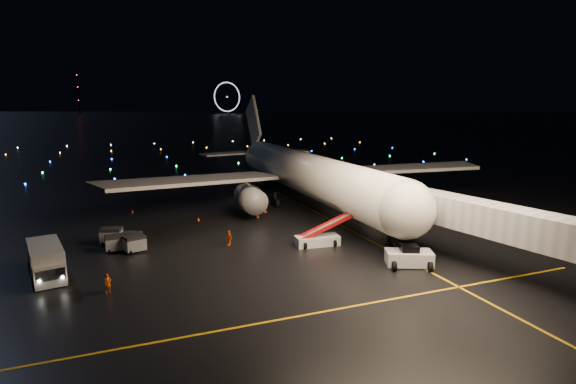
# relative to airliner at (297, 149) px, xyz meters

# --- Properties ---
(ground) EXTENTS (2000.00, 2000.00, 0.00)m
(ground) POSITION_rel_airliner_xyz_m (-11.96, 273.02, -8.74)
(ground) COLOR black
(ground) RESTS_ON ground
(lane_centre) EXTENTS (0.25, 80.00, 0.02)m
(lane_centre) POSITION_rel_airliner_xyz_m (0.04, -11.98, -8.73)
(lane_centre) COLOR #D49F07
(lane_centre) RESTS_ON ground
(lane_cross) EXTENTS (60.00, 0.25, 0.02)m
(lane_cross) POSITION_rel_airliner_xyz_m (-16.96, -36.98, -8.73)
(lane_cross) COLOR #D49F07
(lane_cross) RESTS_ON ground
(airliner) EXTENTS (62.43, 59.38, 17.48)m
(airliner) POSITION_rel_airliner_xyz_m (0.00, 0.00, 0.00)
(airliner) COLOR silver
(airliner) RESTS_ON ground
(pushback_tug) EXTENTS (5.03, 3.96, 2.13)m
(pushback_tug) POSITION_rel_airliner_xyz_m (-0.80, -30.90, -7.68)
(pushback_tug) COLOR silver
(pushback_tug) RESTS_ON ground
(belt_loader) EXTENTS (7.38, 2.70, 3.50)m
(belt_loader) POSITION_rel_airliner_xyz_m (-6.49, -21.69, -6.99)
(belt_loader) COLOR silver
(belt_loader) RESTS_ON ground
(service_truck) EXTENTS (4.31, 8.80, 3.11)m
(service_truck) POSITION_rel_airliner_xyz_m (-33.82, -21.00, -7.19)
(service_truck) COLOR silver
(service_truck) RESTS_ON ground
(crew_a) EXTENTS (0.73, 0.68, 1.69)m
(crew_a) POSITION_rel_airliner_xyz_m (-28.51, -27.11, -7.90)
(crew_a) COLOR #F5520B
(crew_a) RESTS_ON ground
(crew_c) EXTENTS (0.75, 1.11, 1.75)m
(crew_c) POSITION_rel_airliner_xyz_m (-15.80, -18.02, -7.87)
(crew_c) COLOR #F5520B
(crew_c) RESTS_ON ground
(safety_cone_0) EXTENTS (0.49, 0.49, 0.55)m
(safety_cone_0) POSITION_rel_airliner_xyz_m (-8.98, -7.13, -8.47)
(safety_cone_0) COLOR #F54411
(safety_cone_0) RESTS_ON ground
(safety_cone_1) EXTENTS (0.46, 0.46, 0.49)m
(safety_cone_1) POSITION_rel_airliner_xyz_m (-6.91, -4.40, -8.50)
(safety_cone_1) COLOR #F54411
(safety_cone_1) RESTS_ON ground
(safety_cone_2) EXTENTS (0.41, 0.41, 0.46)m
(safety_cone_2) POSITION_rel_airliner_xyz_m (-17.08, -5.89, -8.51)
(safety_cone_2) COLOR #F54411
(safety_cone_2) RESTS_ON ground
(safety_cone_3) EXTENTS (0.48, 0.48, 0.50)m
(safety_cone_3) POSITION_rel_airliner_xyz_m (-25.33, 2.32, -8.49)
(safety_cone_3) COLOR #F54411
(safety_cone_3) RESTS_ON ground
(ferris_wheel) EXTENTS (49.33, 16.80, 52.00)m
(ferris_wheel) POSITION_rel_airliner_xyz_m (158.04, 693.02, 17.26)
(ferris_wheel) COLOR black
(ferris_wheel) RESTS_ON ground
(radio_mast) EXTENTS (1.80, 1.80, 64.00)m
(radio_mast) POSITION_rel_airliner_xyz_m (-71.96, 713.02, 23.26)
(radio_mast) COLOR black
(radio_mast) RESTS_ON ground
(taxiway_lights) EXTENTS (164.00, 92.00, 0.36)m
(taxiway_lights) POSITION_rel_airliner_xyz_m (-11.96, 79.02, -8.56)
(taxiway_lights) COLOR black
(taxiway_lights) RESTS_ON ground
(baggage_cart_0) EXTENTS (2.43, 2.02, 1.78)m
(baggage_cart_0) POSITION_rel_airliner_xyz_m (-25.82, -16.63, -7.85)
(baggage_cart_0) COLOR gray
(baggage_cart_0) RESTS_ON ground
(baggage_cart_1) EXTENTS (2.39, 2.03, 1.72)m
(baggage_cart_1) POSITION_rel_airliner_xyz_m (-26.10, -14.80, -7.88)
(baggage_cart_1) COLOR gray
(baggage_cart_1) RESTS_ON ground
(baggage_cart_2) EXTENTS (2.58, 2.12, 1.90)m
(baggage_cart_2) POSITION_rel_airliner_xyz_m (-28.17, -12.76, -7.79)
(baggage_cart_2) COLOR gray
(baggage_cart_2) RESTS_ON ground
(baggage_cart_3) EXTENTS (2.19, 1.63, 1.76)m
(baggage_cart_3) POSITION_rel_airliner_xyz_m (-27.80, -15.51, -7.86)
(baggage_cart_3) COLOR gray
(baggage_cart_3) RESTS_ON ground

